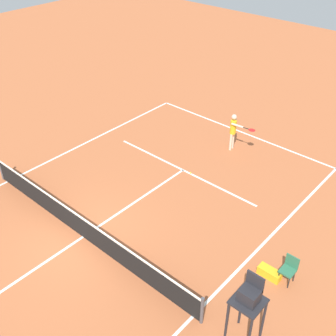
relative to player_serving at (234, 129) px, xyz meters
The scene contains 8 objects.
ground_plane 8.52m from the player_serving, 85.73° to the left, with size 60.00×60.00×0.00m, color #B76038.
court_lines 8.52m from the player_serving, 85.73° to the left, with size 10.11×20.32×0.01m.
tennis_net 8.48m from the player_serving, 85.73° to the left, with size 10.71×0.10×1.07m.
player_serving is the anchor object (origin of this frame).
tennis_ball 3.05m from the player_serving, 85.79° to the left, with size 0.07×0.07×0.07m, color #CCE033.
umpire_chair 9.96m from the player_serving, 125.91° to the left, with size 0.80×0.80×2.41m.
courtside_chair_mid 7.92m from the player_serving, 136.78° to the left, with size 0.44×0.46×0.95m.
equipment_bag 7.77m from the player_serving, 133.03° to the left, with size 0.76×0.32×0.30m, color yellow.
Camera 1 is at (-9.48, 6.17, 10.48)m, focal length 44.76 mm.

